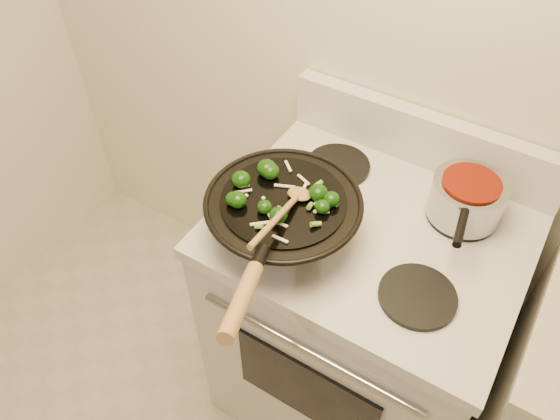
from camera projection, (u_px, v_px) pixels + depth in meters
The scene contains 5 objects.
stove at pixel (356, 319), 1.73m from camera, with size 0.78×0.67×1.08m.
wok at pixel (283, 216), 1.32m from camera, with size 0.38×0.62×0.23m.
stirfry at pixel (275, 191), 1.28m from camera, with size 0.26×0.24×0.04m.
wooden_spoon at pixel (287, 208), 1.23m from camera, with size 0.06×0.26×0.07m.
saucepan at pixel (467, 198), 1.37m from camera, with size 0.19×0.30×0.11m.
Camera 1 is at (0.01, 0.25, 1.97)m, focal length 35.00 mm.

